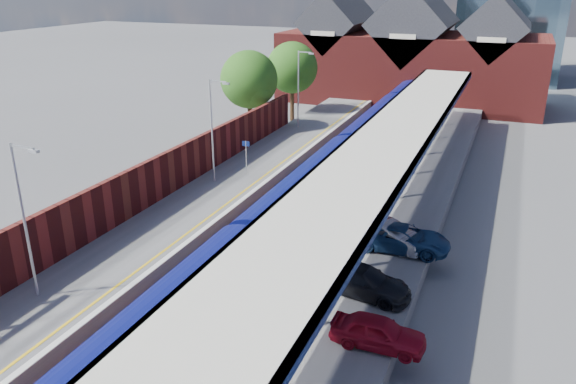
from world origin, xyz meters
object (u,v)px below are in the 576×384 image
(lamp_post_b, at_px, (25,213))
(parked_car_dark, at_px, (362,280))
(train, at_px, (350,155))
(lamp_post_c, at_px, (213,125))
(parked_car_blue, at_px, (403,238))
(lamp_post_d, at_px, (300,84))
(parked_car_red, at_px, (378,332))
(parked_car_silver, at_px, (387,234))
(platform_sign, at_px, (246,152))

(lamp_post_b, relative_size, parked_car_dark, 1.58)
(train, xyz_separation_m, parked_car_dark, (5.27, -16.19, -0.48))
(lamp_post_b, bearing_deg, lamp_post_c, 90.00)
(parked_car_blue, bearing_deg, train, 26.60)
(lamp_post_c, height_order, lamp_post_d, same)
(parked_car_dark, bearing_deg, lamp_post_d, 34.57)
(train, relative_size, parked_car_dark, 14.83)
(parked_car_red, distance_m, parked_car_dark, 3.82)
(parked_car_dark, height_order, parked_car_blue, parked_car_blue)
(parked_car_blue, bearing_deg, parked_car_red, -177.01)
(parked_car_blue, bearing_deg, lamp_post_b, 124.97)
(train, bearing_deg, parked_car_blue, -61.46)
(lamp_post_d, height_order, parked_car_silver, lamp_post_d)
(train, distance_m, parked_car_silver, 12.31)
(lamp_post_c, relative_size, parked_car_red, 1.93)
(train, bearing_deg, lamp_post_c, -143.85)
(lamp_post_b, xyz_separation_m, parked_car_blue, (13.97, 10.49, -3.33))
(parked_car_red, relative_size, parked_car_blue, 0.76)
(platform_sign, distance_m, parked_car_silver, 13.90)
(platform_sign, bearing_deg, lamp_post_b, -94.33)
(train, xyz_separation_m, lamp_post_c, (-7.86, -5.74, 2.87))
(train, xyz_separation_m, lamp_post_d, (-7.86, 10.26, 2.87))
(train, xyz_separation_m, platform_sign, (-6.49, -3.74, 0.57))
(platform_sign, relative_size, parked_car_silver, 0.60)
(parked_car_silver, xyz_separation_m, parked_car_dark, (0.03, -5.05, -0.04))
(train, relative_size, lamp_post_d, 9.42)
(platform_sign, xyz_separation_m, parked_car_silver, (11.73, -7.40, -1.01))
(parked_car_silver, relative_size, parked_car_blue, 0.87)
(platform_sign, bearing_deg, parked_car_silver, -32.24)
(train, xyz_separation_m, parked_car_red, (6.84, -19.67, -0.50))
(lamp_post_d, relative_size, parked_car_silver, 1.68)
(lamp_post_b, height_order, parked_car_dark, lamp_post_b)
(lamp_post_c, distance_m, parked_car_red, 20.53)
(lamp_post_b, xyz_separation_m, parked_car_dark, (13.12, 5.55, -3.35))
(lamp_post_b, xyz_separation_m, lamp_post_c, (0.00, 16.00, 0.00))
(lamp_post_b, relative_size, lamp_post_d, 1.00)
(train, distance_m, parked_car_blue, 12.81)
(parked_car_blue, bearing_deg, lamp_post_d, 31.07)
(train, xyz_separation_m, parked_car_blue, (6.12, -11.25, -0.46))
(parked_car_red, distance_m, parked_car_blue, 8.45)
(lamp_post_c, bearing_deg, lamp_post_b, -90.00)
(train, height_order, parked_car_dark, train)
(lamp_post_b, distance_m, platform_sign, 18.20)
(lamp_post_c, height_order, platform_sign, lamp_post_c)
(lamp_post_c, bearing_deg, parked_car_silver, -22.40)
(lamp_post_c, distance_m, parked_car_dark, 17.11)
(parked_car_silver, bearing_deg, parked_car_blue, -80.88)
(parked_car_red, xyz_separation_m, parked_car_silver, (-1.61, 8.53, 0.07))
(train, distance_m, lamp_post_c, 10.14)
(lamp_post_b, bearing_deg, parked_car_silver, 39.01)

